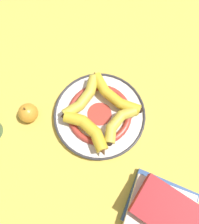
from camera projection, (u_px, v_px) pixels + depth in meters
The scene contains 8 objects.
ground_plane at pixel (105, 106), 0.76m from camera, with size 2.80×2.80×0.00m, color gold.
decorative_bowl at pixel (100, 114), 0.73m from camera, with size 0.31×0.31×0.03m.
banana_a at pixel (88, 129), 0.67m from camera, with size 0.10×0.18×0.04m.
banana_b at pixel (83, 99), 0.71m from camera, with size 0.17×0.11×0.03m.
banana_c at pixel (113, 95), 0.72m from camera, with size 0.10×0.20×0.03m.
banana_d at pixel (119, 122), 0.68m from camera, with size 0.15×0.09×0.03m.
book_stack at pixel (164, 209), 0.61m from camera, with size 0.25×0.24×0.08m.
apple at pixel (28, 113), 0.71m from camera, with size 0.06×0.06×0.08m.
Camera 1 is at (-0.14, -0.24, 0.70)m, focal length 35.00 mm.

